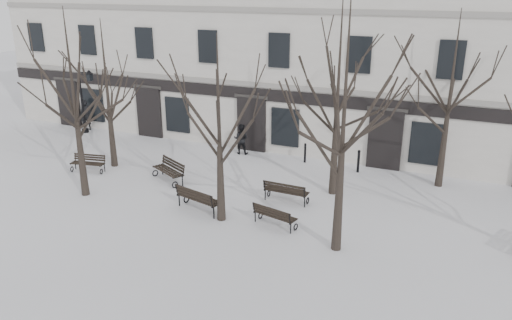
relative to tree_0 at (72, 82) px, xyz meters
The scene contains 18 objects.
ground 8.99m from the tree_0, ahead, with size 100.00×100.00×0.00m, color white.
building 15.35m from the tree_0, 60.40° to the left, with size 40.40×10.20×11.40m.
tree_0 is the anchor object (origin of this frame).
tree_1 6.44m from the tree_0, ahead, with size 4.87×4.87×6.96m.
tree_2 11.04m from the tree_0, ahead, with size 5.88×5.88×8.40m.
tree_4 3.61m from the tree_0, 108.96° to the left, with size 4.95×4.95×7.07m.
tree_5 10.59m from the tree_0, 24.32° to the left, with size 5.87×5.87×8.38m.
tree_6 15.47m from the tree_0, 27.19° to the left, with size 5.33×5.33×7.62m.
bench_0 5.27m from the tree_0, 128.37° to the left, with size 1.70×0.89×0.82m.
bench_1 6.79m from the tree_0, ahead, with size 2.09×1.19×1.00m.
bench_2 9.56m from the tree_0, ahead, with size 1.77×0.98×0.85m.
bench_3 5.69m from the tree_0, 49.16° to the left, with size 1.99×1.49×0.97m.
bench_4 9.58m from the tree_0, 18.11° to the left, with size 1.86×0.73×0.93m.
lamp_post 10.07m from the tree_0, 130.25° to the left, with size 1.20×0.44×3.82m.
bollard_a 11.40m from the tree_0, 46.12° to the left, with size 0.13×0.13×1.01m.
bollard_b 13.15m from the tree_0, 35.90° to the left, with size 0.14×0.14×1.12m.
pedestrian_a 11.53m from the tree_0, 130.78° to the left, with size 0.68×0.45×1.86m, color black.
pedestrian_b 9.75m from the tree_0, 63.40° to the left, with size 0.79×0.61×1.62m, color black.
Camera 1 is at (6.93, -15.45, 8.54)m, focal length 35.00 mm.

